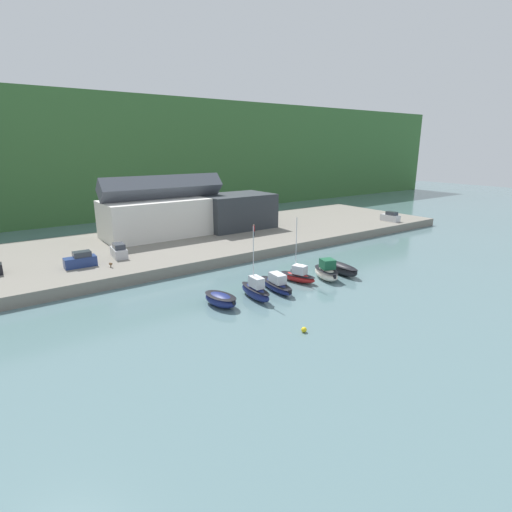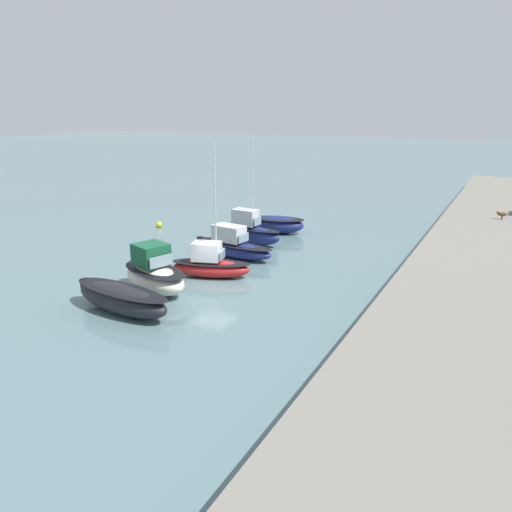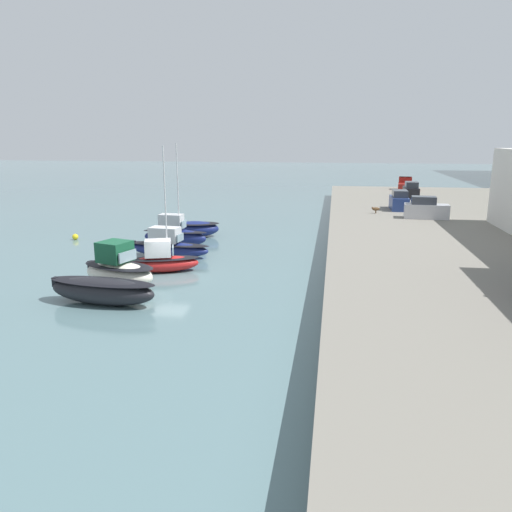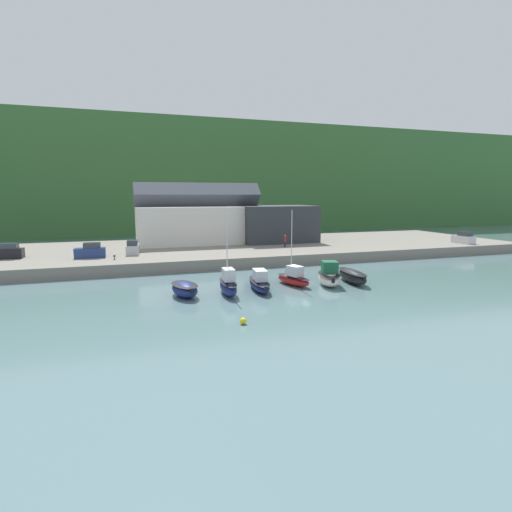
% 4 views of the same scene
% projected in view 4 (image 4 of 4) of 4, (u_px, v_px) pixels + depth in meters
% --- Properties ---
extents(ground_plane, '(320.00, 320.00, 0.00)m').
position_uv_depth(ground_plane, '(299.00, 283.00, 48.42)').
color(ground_plane, slate).
extents(hillside_backdrop, '(240.00, 57.72, 30.21)m').
position_uv_depth(hillside_backdrop, '(186.00, 181.00, 129.99)').
color(hillside_backdrop, '#386633').
rests_on(hillside_backdrop, ground_plane).
extents(quay_promenade, '(102.44, 29.80, 1.61)m').
position_uv_depth(quay_promenade, '(240.00, 249.00, 72.43)').
color(quay_promenade, gray).
rests_on(quay_promenade, ground_plane).
extents(harbor_clubhouse, '(23.01, 10.30, 11.20)m').
position_uv_depth(harbor_clubhouse, '(199.00, 221.00, 74.39)').
color(harbor_clubhouse, silver).
rests_on(harbor_clubhouse, quay_promenade).
extents(yacht_club_building, '(14.36, 9.70, 6.89)m').
position_uv_depth(yacht_club_building, '(276.00, 224.00, 77.08)').
color(yacht_club_building, '#2D3338').
rests_on(yacht_club_building, quay_promenade).
extents(moored_boat_0, '(3.24, 5.11, 1.51)m').
position_uv_depth(moored_boat_0, '(185.00, 289.00, 41.97)').
color(moored_boat_0, navy).
rests_on(moored_boat_0, ground_plane).
extents(moored_boat_1, '(1.98, 5.96, 8.91)m').
position_uv_depth(moored_boat_1, '(228.00, 284.00, 42.84)').
color(moored_boat_1, navy).
rests_on(moored_boat_1, ground_plane).
extents(moored_boat_2, '(2.60, 7.01, 2.39)m').
position_uv_depth(moored_boat_2, '(259.00, 283.00, 44.72)').
color(moored_boat_2, navy).
rests_on(moored_boat_2, ground_plane).
extents(moored_boat_3, '(3.31, 5.57, 8.87)m').
position_uv_depth(moored_boat_3, '(294.00, 278.00, 47.15)').
color(moored_boat_3, red).
rests_on(moored_boat_3, ground_plane).
extents(moored_boat_4, '(3.90, 5.69, 2.95)m').
position_uv_depth(moored_boat_4, '(329.00, 276.00, 46.90)').
color(moored_boat_4, white).
rests_on(moored_boat_4, ground_plane).
extents(moored_boat_5, '(2.69, 6.84, 1.57)m').
position_uv_depth(moored_boat_5, '(352.00, 276.00, 48.52)').
color(moored_boat_5, black).
rests_on(moored_boat_5, ground_plane).
extents(parked_car_0, '(4.27, 1.98, 2.16)m').
position_uv_depth(parked_car_0, '(7.00, 252.00, 56.70)').
color(parked_car_0, black).
rests_on(parked_car_0, quay_promenade).
extents(parked_car_1, '(4.22, 1.86, 2.16)m').
position_uv_depth(parked_car_1, '(91.00, 251.00, 57.54)').
color(parked_car_1, navy).
rests_on(parked_car_1, quay_promenade).
extents(parked_car_2, '(1.81, 4.21, 2.16)m').
position_uv_depth(parked_car_2, '(464.00, 238.00, 74.50)').
color(parked_car_2, silver).
rests_on(parked_car_2, quay_promenade).
extents(parked_car_3, '(2.18, 4.35, 2.16)m').
position_uv_depth(parked_car_3, '(133.00, 248.00, 61.11)').
color(parked_car_3, '#B7B7BC').
rests_on(parked_car_3, quay_promenade).
extents(person_on_quay, '(0.40, 0.40, 2.14)m').
position_uv_depth(person_on_quay, '(285.00, 241.00, 69.18)').
color(person_on_quay, '#232838').
rests_on(person_on_quay, quay_promenade).
extents(dog_on_quay, '(0.45, 0.88, 0.68)m').
position_uv_depth(dog_on_quay, '(114.00, 256.00, 56.04)').
color(dog_on_quay, brown).
rests_on(dog_on_quay, quay_promenade).
extents(mooring_buoy_0, '(0.56, 0.56, 0.56)m').
position_uv_depth(mooring_buoy_0, '(243.00, 321.00, 33.01)').
color(mooring_buoy_0, yellow).
rests_on(mooring_buoy_0, ground_plane).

